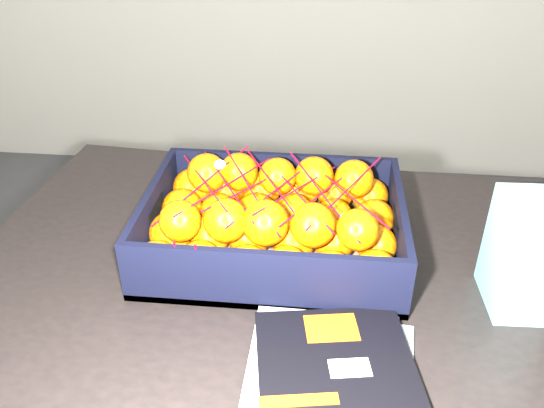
# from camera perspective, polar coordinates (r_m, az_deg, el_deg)

# --- Properties ---
(table) EXTENTS (1.26, 0.89, 0.75)m
(table) POSITION_cam_1_polar(r_m,az_deg,el_deg) (1.02, 4.00, -11.45)
(table) COLOR black
(table) RESTS_ON ground
(magazine_stack) EXTENTS (0.26, 0.31, 0.02)m
(magazine_stack) POSITION_cam_1_polar(r_m,az_deg,el_deg) (0.77, 6.04, -17.86)
(magazine_stack) COLOR silver
(magazine_stack) RESTS_ON table
(produce_crate) EXTENTS (0.44, 0.33, 0.11)m
(produce_crate) POSITION_cam_1_polar(r_m,az_deg,el_deg) (0.99, 0.18, -2.98)
(produce_crate) COLOR olive
(produce_crate) RESTS_ON table
(clementine_heap) EXTENTS (0.42, 0.31, 0.13)m
(clementine_heap) POSITION_cam_1_polar(r_m,az_deg,el_deg) (0.98, -0.04, -1.33)
(clementine_heap) COLOR #D56004
(clementine_heap) RESTS_ON produce_crate
(mesh_net) EXTENTS (0.36, 0.29, 0.11)m
(mesh_net) POSITION_cam_1_polar(r_m,az_deg,el_deg) (0.94, -0.31, 1.18)
(mesh_net) COLOR #B8061E
(mesh_net) RESTS_ON clementine_heap
(retail_carton) EXTENTS (0.08, 0.12, 0.18)m
(retail_carton) POSITION_cam_1_polar(r_m,az_deg,el_deg) (0.92, 23.81, -4.68)
(retail_carton) COLOR white
(retail_carton) RESTS_ON table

